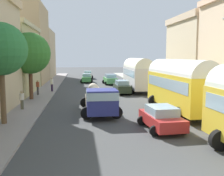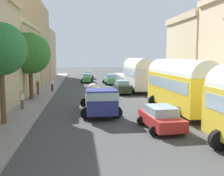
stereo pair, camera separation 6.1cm
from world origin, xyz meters
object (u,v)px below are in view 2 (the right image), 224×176
Objects in this scene: parked_bus_2 at (137,73)px; car_3 at (122,87)px; parked_bus_1 at (179,83)px; car_0 at (87,78)px; car_1 at (88,75)px; pedestrian_2 at (38,87)px; car_2 at (161,118)px; car_4 at (111,79)px; pedestrian_0 at (52,84)px; cargo_truck_0 at (100,100)px; pedestrian_1 at (22,99)px.

parked_bus_2 reaches higher than car_3.
parked_bus_1 is 26.32m from car_0.
pedestrian_2 is (-6.40, -22.86, 0.25)m from car_1.
car_4 is (-0.01, 26.60, 0.09)m from car_2.
pedestrian_0 is at bearing -110.96° from car_0.
parked_bus_1 is 5.73m from car_2.
pedestrian_0 is (-5.12, -20.02, 0.27)m from car_1.
cargo_truck_0 is 3.99× the size of pedestrian_2.
cargo_truck_0 reaches higher than pedestrian_2.
cargo_truck_0 is 12.17m from pedestrian_2.
car_1 is 1.09× the size of car_2.
pedestrian_1 is (-5.94, -23.30, 0.18)m from car_0.
cargo_truck_0 is at bearing -113.43° from parked_bus_2.
pedestrian_2 is at bearing -175.67° from car_3.
car_3 is (3.53, 11.18, -0.36)m from cargo_truck_0.
car_4 is 15.01m from pedestrian_2.
car_2 is (3.27, -37.98, -0.05)m from car_1.
pedestrian_2 reaches higher than car_2.
pedestrian_2 is at bearing -164.58° from parked_bus_2.
car_2 is at bearing -35.15° from pedestrian_1.
pedestrian_0 is (-8.51, 2.10, 0.25)m from car_3.
pedestrian_2 reaches higher than car_0.
car_1 is 1.00× the size of car_4.
parked_bus_2 is 5.30× the size of pedestrian_0.
pedestrian_2 reaches higher than car_3.
car_3 is 8.77m from pedestrian_0.
car_2 is 19.82m from pedestrian_0.
parked_bus_2 reaches higher than car_0.
parked_bus_1 reaches higher than car_4.
pedestrian_0 reaches higher than pedestrian_2.
car_4 is at bearing 90.69° from car_3.
parked_bus_1 is 22.16m from car_4.
cargo_truck_0 is 4.28× the size of pedestrian_1.
car_1 is 38.12m from car_2.
cargo_truck_0 reaches higher than pedestrian_0.
car_0 is 30.34m from car_2.
car_1 is (-5.84, 19.48, -1.58)m from parked_bus_2.
pedestrian_1 is (-12.56, 2.13, -1.41)m from parked_bus_1.
car_1 is 11.83m from car_4.
pedestrian_0 is at bearing 110.51° from cargo_truck_0.
parked_bus_1 is 6.41m from cargo_truck_0.
pedestrian_2 is at bearing 122.61° from car_2.
cargo_truck_0 is 3.88× the size of pedestrian_0.
car_0 is 14.77m from car_3.
cargo_truck_0 is at bearing -179.96° from parked_bus_1.
pedestrian_0 is at bearing 83.41° from pedestrian_1.
cargo_truck_0 is (-5.99, -13.82, -1.20)m from parked_bus_2.
car_3 is at bearing -13.89° from pedestrian_0.
car_3 is at bearing -132.94° from parked_bus_2.
pedestrian_2 is at bearing -130.07° from car_4.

